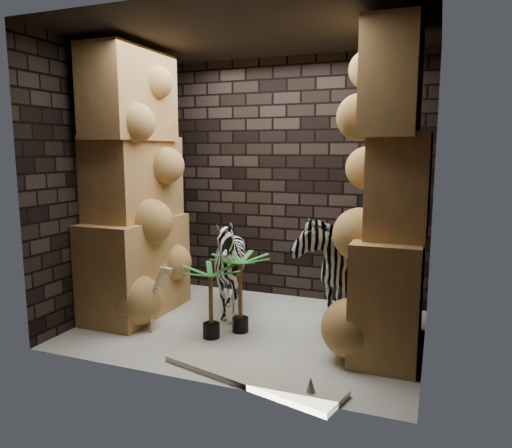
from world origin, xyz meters
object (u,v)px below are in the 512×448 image
at_px(zebra_left, 230,272).
at_px(giraffe_toy, 142,297).
at_px(palm_back, 211,302).
at_px(palm_front, 240,293).
at_px(zebra_right, 330,257).
at_px(surfboard, 251,375).

xyz_separation_m(zebra_left, giraffe_toy, (-0.69, -0.69, -0.16)).
xyz_separation_m(zebra_left, palm_back, (0.06, -0.59, -0.16)).
xyz_separation_m(palm_front, palm_back, (-0.21, -0.26, -0.04)).
height_order(zebra_right, palm_front, zebra_right).
relative_size(giraffe_toy, palm_back, 0.99).
relative_size(palm_front, surfboard, 0.51).
xyz_separation_m(giraffe_toy, palm_front, (0.95, 0.35, 0.04)).
bearing_deg(giraffe_toy, palm_back, -14.52).
bearing_deg(surfboard, giraffe_toy, 173.36).
distance_m(zebra_left, palm_front, 0.44).
distance_m(zebra_right, surfboard, 1.72).
height_order(palm_back, surfboard, palm_back).
relative_size(giraffe_toy, palm_front, 0.89).
distance_m(giraffe_toy, surfboard, 1.58).
xyz_separation_m(zebra_right, palm_front, (-0.80, -0.62, -0.32)).
bearing_deg(palm_back, zebra_right, 40.84).
relative_size(zebra_left, surfboard, 0.73).
relative_size(zebra_right, palm_front, 1.77).
xyz_separation_m(zebra_right, palm_back, (-1.01, -0.87, -0.36)).
xyz_separation_m(zebra_right, surfboard, (-0.32, -1.53, -0.71)).
height_order(zebra_right, zebra_left, zebra_right).
height_order(palm_front, surfboard, palm_front).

